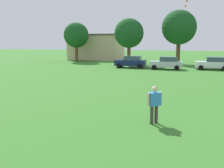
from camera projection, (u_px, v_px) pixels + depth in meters
ground_plane at (158, 77)px, 28.09m from camera, size 160.00×160.00×0.00m
adult_bystander at (154, 102)px, 12.31m from camera, size 0.63×0.63×1.75m
parked_car_navy_0 at (131, 62)px, 38.12m from camera, size 4.30×2.02×1.68m
parked_car_silver_1 at (167, 63)px, 36.06m from camera, size 4.30×2.02×1.68m
parked_car_white_2 at (213, 63)px, 35.49m from camera, size 4.30×2.02×1.68m
tree_far_left at (76, 35)px, 49.29m from camera, size 4.56×4.56×7.11m
tree_left at (129, 33)px, 43.28m from camera, size 4.72×4.72×7.36m
tree_right at (179, 28)px, 43.94m from camera, size 5.63×5.63×8.78m
house_left at (97, 47)px, 55.65m from camera, size 10.36×8.25×5.12m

